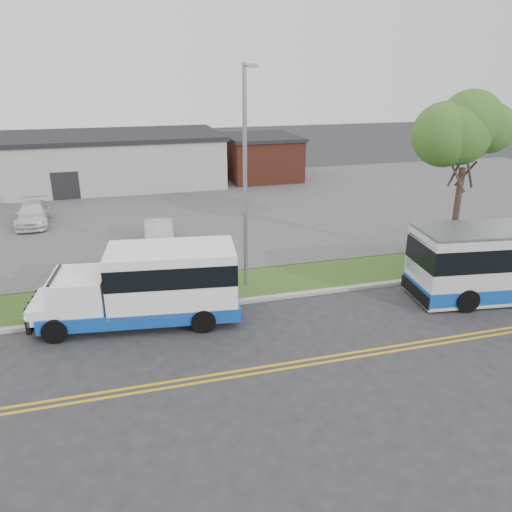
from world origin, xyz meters
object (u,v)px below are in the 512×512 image
object	(u,v)px
shuttle_bus	(152,283)
parked_car_b	(33,214)
pedestrian	(112,282)
tree_east	(467,140)
streetlight_near	(245,173)
parked_car_a	(159,233)

from	to	relation	value
shuttle_bus	parked_car_b	xyz separation A→B (m)	(-6.26, 15.21, -0.83)
pedestrian	tree_east	bearing A→B (deg)	-178.51
shuttle_bus	pedestrian	distance (m)	2.91
streetlight_near	pedestrian	distance (m)	7.30
tree_east	streetlight_near	world-z (taller)	streetlight_near
streetlight_near	parked_car_b	bearing A→B (deg)	129.20
shuttle_bus	pedestrian	xyz separation A→B (m)	(-1.53, 2.36, -0.73)
tree_east	parked_car_b	size ratio (longest dim) A/B	1.80
parked_car_a	parked_car_b	world-z (taller)	parked_car_a
streetlight_near	parked_car_b	world-z (taller)	streetlight_near
parked_car_b	pedestrian	bearing A→B (deg)	-72.31
tree_east	streetlight_near	distance (m)	11.05
shuttle_bus	tree_east	bearing A→B (deg)	16.73
streetlight_near	parked_car_a	xyz separation A→B (m)	(-3.27, 6.59, -4.41)
tree_east	parked_car_a	size ratio (longest dim) A/B	1.90
parked_car_a	streetlight_near	bearing A→B (deg)	-59.57
shuttle_bus	pedestrian	world-z (taller)	shuttle_bus
pedestrian	parked_car_a	world-z (taller)	pedestrian
shuttle_bus	parked_car_a	bearing A→B (deg)	90.65
tree_east	pedestrian	world-z (taller)	tree_east
shuttle_bus	streetlight_near	bearing A→B (deg)	34.72
parked_car_a	parked_car_b	distance (m)	9.72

